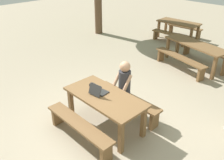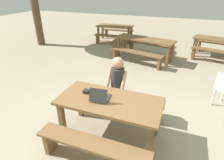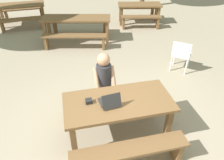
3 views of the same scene
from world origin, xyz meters
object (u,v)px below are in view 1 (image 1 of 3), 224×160
small_pouch (92,85)px  picnic_table_distant (178,25)px  picnic_table_front (105,100)px  laptop (98,91)px  picnic_table_mid (195,47)px  person_seated (123,84)px

small_pouch → picnic_table_distant: (-1.73, 6.17, -0.17)m
picnic_table_front → laptop: laptop is taller
small_pouch → picnic_table_mid: bearing=87.6°
picnic_table_distant → laptop: bearing=-74.9°
laptop → picnic_table_distant: laptop is taller
picnic_table_front → laptop: bearing=-164.9°
small_pouch → picnic_table_front: bearing=-7.9°
small_pouch → picnic_table_distant: bearing=105.6°
picnic_table_mid → picnic_table_distant: picnic_table_mid is taller
picnic_table_front → small_pouch: (-0.47, 0.06, 0.15)m
laptop → person_seated: 0.70m
picnic_table_mid → picnic_table_distant: size_ratio=1.27×
person_seated → small_pouch: bearing=-122.2°
picnic_table_mid → picnic_table_distant: (-1.90, 2.03, -0.02)m
person_seated → picnic_table_distant: (-2.10, 5.59, -0.12)m
picnic_table_mid → person_seated: bearing=-73.8°
picnic_table_front → person_seated: bearing=98.7°
small_pouch → person_seated: person_seated is taller
small_pouch → person_seated: 0.70m
laptop → small_pouch: 0.33m
picnic_table_front → picnic_table_distant: 6.62m
picnic_table_front → picnic_table_mid: (-0.29, 4.21, 0.01)m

